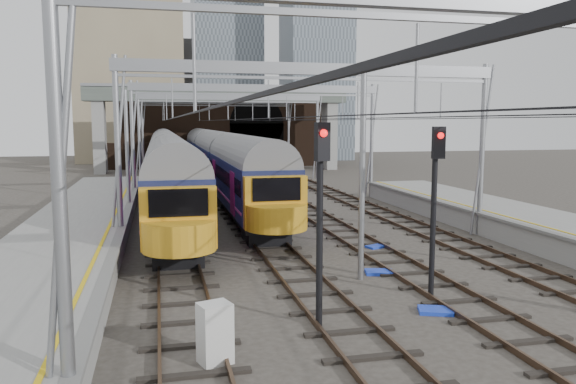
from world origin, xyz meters
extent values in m
plane|color=#38332D|center=(0.00, 0.00, 0.00)|extent=(160.00, 160.00, 0.00)
cube|color=gray|center=(-10.20, 2.50, 0.55)|extent=(4.20, 55.00, 1.10)
cube|color=slate|center=(-8.15, 2.50, 1.05)|extent=(0.35, 55.00, 0.12)
cube|color=gold|center=(-8.65, 2.50, 1.11)|extent=(0.12, 55.00, 0.01)
cube|color=#4C3828|center=(-6.72, 15.00, 0.09)|extent=(0.08, 80.00, 0.16)
cube|color=#4C3828|center=(-5.28, 15.00, 0.09)|extent=(0.08, 80.00, 0.16)
cube|color=black|center=(-6.00, 15.00, 0.01)|extent=(2.40, 80.00, 0.14)
cube|color=#4C3828|center=(-2.72, 15.00, 0.09)|extent=(0.08, 80.00, 0.16)
cube|color=#4C3828|center=(-1.28, 15.00, 0.09)|extent=(0.08, 80.00, 0.16)
cube|color=black|center=(-2.00, 15.00, 0.01)|extent=(2.40, 80.00, 0.14)
cube|color=#4C3828|center=(1.28, 15.00, 0.09)|extent=(0.08, 80.00, 0.16)
cube|color=#4C3828|center=(2.72, 15.00, 0.09)|extent=(0.08, 80.00, 0.16)
cube|color=black|center=(2.00, 15.00, 0.01)|extent=(2.40, 80.00, 0.14)
cube|color=#4C3828|center=(5.28, 15.00, 0.09)|extent=(0.08, 80.00, 0.16)
cube|color=#4C3828|center=(6.72, 15.00, 0.09)|extent=(0.08, 80.00, 0.16)
cube|color=black|center=(6.00, 15.00, 0.01)|extent=(2.40, 80.00, 0.14)
cylinder|color=gray|center=(-8.20, -6.00, 4.00)|extent=(0.24, 0.24, 8.00)
cube|color=gray|center=(0.00, -6.00, 7.60)|extent=(16.80, 0.28, 0.50)
cylinder|color=gray|center=(-8.20, 8.00, 4.00)|extent=(0.24, 0.24, 8.00)
cylinder|color=gray|center=(8.20, 8.00, 4.00)|extent=(0.24, 0.24, 8.00)
cube|color=gray|center=(0.00, 8.00, 7.60)|extent=(16.80, 0.28, 0.50)
cylinder|color=gray|center=(-8.20, 22.00, 4.00)|extent=(0.24, 0.24, 8.00)
cylinder|color=gray|center=(8.20, 22.00, 4.00)|extent=(0.24, 0.24, 8.00)
cube|color=gray|center=(0.00, 22.00, 7.60)|extent=(16.80, 0.28, 0.50)
cylinder|color=gray|center=(-8.20, 36.00, 4.00)|extent=(0.24, 0.24, 8.00)
cylinder|color=gray|center=(8.20, 36.00, 4.00)|extent=(0.24, 0.24, 8.00)
cube|color=gray|center=(0.00, 36.00, 7.60)|extent=(16.80, 0.28, 0.50)
cylinder|color=gray|center=(-8.20, 48.00, 4.00)|extent=(0.24, 0.24, 8.00)
cylinder|color=gray|center=(8.20, 48.00, 4.00)|extent=(0.24, 0.24, 8.00)
cube|color=gray|center=(0.00, 48.00, 7.60)|extent=(16.80, 0.28, 0.50)
cube|color=black|center=(-6.00, 15.00, 5.50)|extent=(0.03, 80.00, 0.03)
cube|color=black|center=(-2.00, 15.00, 5.50)|extent=(0.03, 80.00, 0.03)
cube|color=black|center=(2.00, 15.00, 5.50)|extent=(0.03, 80.00, 0.03)
cube|color=black|center=(6.00, 15.00, 5.50)|extent=(0.03, 80.00, 0.03)
cube|color=black|center=(2.00, 52.00, 4.50)|extent=(26.00, 2.00, 9.00)
cube|color=black|center=(5.00, 50.98, 2.60)|extent=(6.50, 0.10, 5.20)
cylinder|color=black|center=(5.00, 50.98, 5.20)|extent=(6.50, 0.10, 6.50)
cube|color=black|center=(-10.00, 51.00, 1.50)|extent=(6.00, 1.50, 3.00)
cube|color=gray|center=(-12.50, 46.00, 4.10)|extent=(1.20, 2.50, 8.20)
cube|color=gray|center=(12.50, 46.00, 4.10)|extent=(1.20, 2.50, 8.20)
cube|color=#58645A|center=(0.00, 46.00, 8.20)|extent=(28.00, 3.00, 1.40)
cube|color=gray|center=(0.00, 46.00, 9.10)|extent=(28.00, 3.00, 0.30)
cube|color=tan|center=(-10.00, 66.00, 11.00)|extent=(14.00, 12.00, 22.00)
cube|color=#4C5660|center=(4.00, 72.00, 16.00)|extent=(10.00, 10.00, 32.00)
cube|color=gray|center=(-2.00, 80.00, 9.00)|extent=(18.00, 14.00, 18.00)
cube|color=black|center=(-2.00, 37.47, 0.35)|extent=(2.07, 61.56, 0.70)
cube|color=#121B3F|center=(-2.00, 37.47, 2.18)|extent=(2.64, 61.56, 2.36)
cylinder|color=slate|center=(-2.00, 37.47, 3.36)|extent=(2.59, 61.06, 2.59)
cube|color=black|center=(-2.00, 37.47, 2.56)|extent=(2.66, 60.36, 0.71)
cube|color=#D24197|center=(-2.00, 37.47, 1.52)|extent=(2.66, 60.56, 0.11)
cube|color=orange|center=(-2.00, 6.54, 2.08)|extent=(2.59, 0.60, 2.16)
cube|color=black|center=(-2.00, 6.37, 2.65)|extent=(1.98, 0.08, 0.94)
cube|color=black|center=(-6.00, 26.72, 0.35)|extent=(2.07, 46.01, 0.70)
cube|color=#121B3F|center=(-6.00, 26.72, 2.18)|extent=(2.64, 46.01, 2.35)
cylinder|color=slate|center=(-6.00, 26.72, 3.35)|extent=(2.58, 45.51, 2.58)
cube|color=black|center=(-6.00, 26.72, 2.55)|extent=(2.66, 44.81, 0.71)
cube|color=#D24197|center=(-6.00, 26.72, 1.52)|extent=(2.66, 45.01, 0.11)
cube|color=orange|center=(-6.00, 3.57, 2.08)|extent=(2.58, 0.60, 2.15)
cube|color=black|center=(-6.00, 3.40, 2.65)|extent=(1.98, 0.08, 0.94)
cylinder|color=black|center=(-2.62, -1.92, 2.59)|extent=(0.17, 0.17, 5.17)
cube|color=black|center=(-2.62, -2.10, 4.85)|extent=(0.41, 0.29, 0.97)
sphere|color=red|center=(-2.62, -2.22, 5.06)|extent=(0.19, 0.19, 0.19)
cylinder|color=black|center=(1.45, -0.28, 2.53)|extent=(0.17, 0.17, 5.05)
cube|color=black|center=(1.45, -0.46, 4.74)|extent=(0.39, 0.22, 0.95)
sphere|color=red|center=(1.45, -0.58, 4.95)|extent=(0.19, 0.19, 0.19)
cube|color=silver|center=(-5.51, -3.58, 0.69)|extent=(0.83, 0.76, 1.37)
cube|color=blue|center=(0.88, -1.65, 0.05)|extent=(1.10, 0.94, 0.11)
cube|color=blue|center=(0.90, 2.54, 0.06)|extent=(1.10, 0.89, 0.11)
cube|color=blue|center=(2.33, 6.47, 0.04)|extent=(0.88, 0.75, 0.09)
camera|label=1|loc=(-6.63, -15.59, 5.33)|focal=35.00mm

